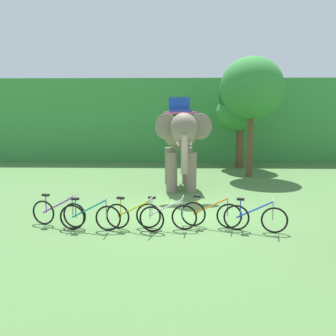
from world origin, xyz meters
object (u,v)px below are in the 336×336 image
at_px(tree_right, 238,114).
at_px(bike_yellow, 134,216).
at_px(bike_blue, 255,218).
at_px(bike_purple, 59,213).
at_px(tree_left, 252,88).
at_px(bike_white, 166,215).
at_px(bike_teal, 90,217).
at_px(bike_orange, 211,214).
at_px(elephant, 181,136).
at_px(tree_far_right, 242,96).

bearing_deg(tree_right, bike_yellow, -111.56).
bearing_deg(bike_blue, bike_purple, 176.46).
bearing_deg(bike_blue, tree_left, 80.68).
relative_size(tree_left, bike_white, 3.38).
xyz_separation_m(tree_left, bike_white, (-3.82, -8.45, -3.87)).
height_order(bike_teal, bike_orange, same).
relative_size(tree_left, bike_orange, 3.40).
bearing_deg(bike_teal, bike_orange, 6.36).
xyz_separation_m(tree_right, bike_purple, (-6.71, -11.16, -2.64)).
height_order(tree_right, bike_orange, tree_right).
bearing_deg(elephant, bike_orange, -80.81).
bearing_deg(bike_blue, tree_far_right, 83.00).
bearing_deg(bike_teal, bike_white, 4.79).
distance_m(bike_purple, bike_teal, 1.04).
height_order(tree_right, bike_purple, tree_right).
relative_size(tree_far_right, tree_left, 0.94).
bearing_deg(bike_teal, bike_yellow, 2.42).
relative_size(bike_purple, bike_blue, 0.99).
bearing_deg(bike_orange, bike_yellow, -171.42).
xyz_separation_m(tree_far_right, bike_yellow, (-4.65, -11.25, -3.63)).
bearing_deg(bike_teal, tree_far_right, 62.61).
relative_size(tree_left, bike_teal, 3.37).
height_order(tree_right, bike_yellow, tree_right).
xyz_separation_m(elephant, bike_yellow, (-1.28, -5.46, -1.82)).
xyz_separation_m(elephant, bike_orange, (0.83, -5.14, -1.82)).
bearing_deg(bike_blue, bike_yellow, 179.48).
height_order(bike_yellow, bike_blue, same).
relative_size(tree_right, bike_yellow, 2.43).
bearing_deg(elephant, bike_blue, -70.10).
xyz_separation_m(tree_right, bike_orange, (-2.42, -11.15, -2.64)).
xyz_separation_m(elephant, bike_purple, (-3.46, -5.16, -1.82)).
bearing_deg(bike_blue, bike_orange, 163.22).
bearing_deg(bike_yellow, bike_orange, 8.58).
bearing_deg(bike_purple, tree_left, 50.33).
bearing_deg(bike_blue, elephant, 109.90).
xyz_separation_m(tree_right, tree_far_right, (0.12, -0.22, 0.98)).
xyz_separation_m(tree_right, tree_left, (0.15, -2.90, 1.23)).
relative_size(tree_right, bike_purple, 2.43).
height_order(bike_yellow, bike_orange, same).
xyz_separation_m(tree_far_right, bike_white, (-3.79, -11.12, -3.63)).
distance_m(tree_far_right, bike_yellow, 12.70).
bearing_deg(tree_right, elephant, -118.42).
bearing_deg(tree_left, bike_yellow, -118.62).
bearing_deg(bike_orange, tree_left, 72.72).
bearing_deg(bike_orange, tree_far_right, 76.92).
height_order(tree_far_right, tree_left, tree_left).
relative_size(tree_right, bike_blue, 2.41).
distance_m(tree_right, elephant, 6.88).
xyz_separation_m(bike_white, bike_orange, (1.25, 0.20, 0.00)).
bearing_deg(tree_far_right, bike_purple, -121.97).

